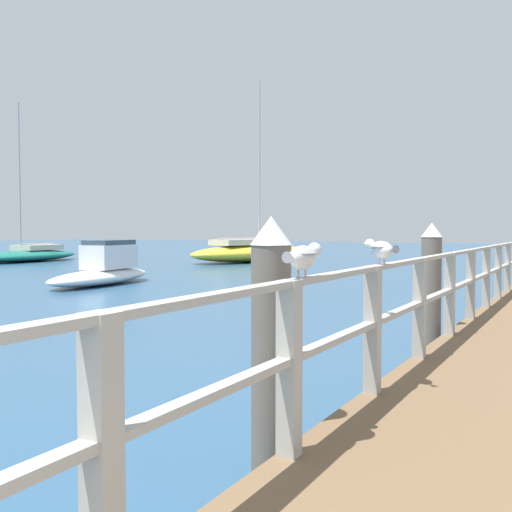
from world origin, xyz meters
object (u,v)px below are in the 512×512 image
(boat_0, at_px, (27,255))
(boat_1, at_px, (253,252))
(dock_piling_near, at_px, (271,351))
(seagull_foreground, at_px, (303,256))
(boat_5, at_px, (104,270))
(dock_piling_far, at_px, (431,290))
(seagull_background, at_px, (381,249))

(boat_0, distance_m, boat_1, 12.72)
(dock_piling_near, xyz_separation_m, boat_1, (-14.41, 25.17, -0.43))
(boat_1, bearing_deg, boat_0, -136.22)
(seagull_foreground, relative_size, boat_1, 0.05)
(dock_piling_near, xyz_separation_m, boat_5, (-12.00, 10.95, -0.48))
(boat_0, xyz_separation_m, boat_1, (11.21, 5.99, 0.15))
(dock_piling_near, height_order, boat_1, boat_1)
(dock_piling_far, relative_size, seagull_background, 4.76)
(seagull_foreground, height_order, boat_5, seagull_foreground)
(dock_piling_far, height_order, seagull_foreground, dock_piling_far)
(boat_0, bearing_deg, dock_piling_far, 144.62)
(dock_piling_far, height_order, boat_1, boat_1)
(dock_piling_far, xyz_separation_m, seagull_background, (0.37, -3.54, 0.69))
(seagull_background, bearing_deg, dock_piling_far, 44.73)
(boat_1, height_order, boat_5, boat_1)
(seagull_foreground, xyz_separation_m, boat_5, (-12.38, 11.24, -1.17))
(dock_piling_far, bearing_deg, seagull_background, -83.98)
(boat_1, bearing_deg, seagull_foreground, -44.19)
(seagull_background, height_order, boat_1, boat_1)
(dock_piling_near, bearing_deg, boat_1, 119.79)
(seagull_foreground, bearing_deg, dock_piling_near, 143.22)
(boat_1, bearing_deg, dock_piling_near, -44.55)
(dock_piling_near, relative_size, dock_piling_far, 1.00)
(dock_piling_far, relative_size, seagull_foreground, 4.00)
(seagull_background, height_order, boat_0, boat_0)
(seagull_foreground, relative_size, seagull_background, 1.19)
(dock_piling_near, distance_m, seagull_background, 1.51)
(boat_1, xyz_separation_m, boat_5, (2.41, -14.22, -0.05))
(dock_piling_near, bearing_deg, dock_piling_far, 90.00)
(seagull_background, height_order, boat_5, seagull_background)
(seagull_foreground, xyz_separation_m, seagull_background, (-0.01, 1.59, 0.00))
(dock_piling_far, distance_m, seagull_foreground, 5.19)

